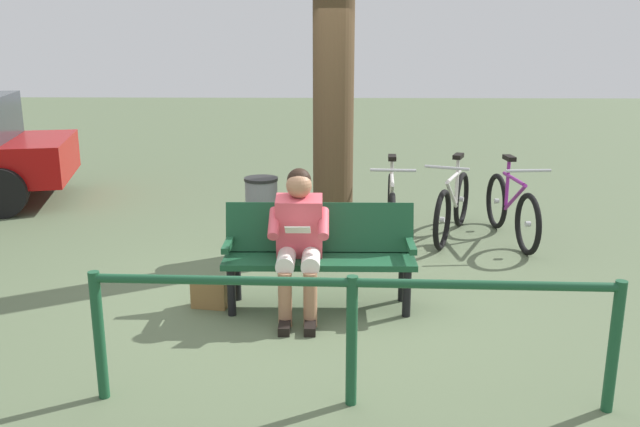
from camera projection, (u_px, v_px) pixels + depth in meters
name	position (u px, v px, depth m)	size (l,w,h in m)	color
ground_plane	(298.00, 299.00, 5.88)	(40.00, 40.00, 0.00)	#566647
bench	(319.00, 248.00, 5.66)	(1.60, 0.49, 0.87)	#194C2D
person_reading	(299.00, 236.00, 5.46)	(0.49, 0.77, 1.20)	#D84C59
handbag	(210.00, 294.00, 5.69)	(0.30, 0.14, 0.24)	olive
tree_trunk	(334.00, 59.00, 6.71)	(0.42, 0.42, 4.03)	#4C3823
litter_bin	(262.00, 217.00, 6.97)	(0.35, 0.35, 0.84)	slate
bicycle_orange	(511.00, 209.00, 7.52)	(0.48, 1.68, 0.94)	black
bicycle_green	(453.00, 206.00, 7.65)	(0.72, 1.58, 0.94)	black
bicycle_red	(391.00, 209.00, 7.54)	(0.48, 1.68, 0.94)	black
railing_fence	(352.00, 316.00, 4.06)	(3.22, 0.16, 0.85)	#194C2D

